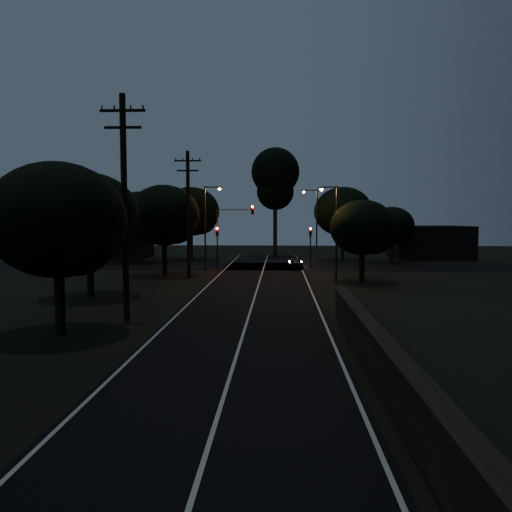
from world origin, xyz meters
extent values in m
plane|color=black|center=(0.00, 0.00, 0.00)|extent=(160.00, 160.00, 0.00)
cube|color=black|center=(0.00, 22.00, 0.01)|extent=(8.00, 70.00, 0.02)
cube|color=black|center=(0.00, 42.00, 0.01)|extent=(60.00, 8.00, 0.02)
cube|color=beige|center=(0.00, 22.00, 0.03)|extent=(0.12, 70.00, 0.01)
cube|color=beige|center=(-3.75, 22.00, 0.03)|extent=(0.12, 70.00, 0.01)
cube|color=beige|center=(3.75, 22.00, 0.03)|extent=(0.12, 70.00, 0.01)
cube|color=black|center=(4.60, 3.00, 0.75)|extent=(0.40, 26.00, 1.50)
cube|color=black|center=(4.60, 3.00, 1.55)|extent=(0.55, 26.00, 0.10)
cylinder|color=black|center=(-6.00, 15.00, 5.50)|extent=(0.30, 0.30, 11.00)
cube|color=black|center=(-6.00, 15.00, 10.20)|extent=(2.20, 0.12, 0.12)
cube|color=black|center=(-6.00, 15.00, 9.40)|extent=(1.80, 0.12, 0.12)
cylinder|color=black|center=(-6.00, 32.00, 5.25)|extent=(0.30, 0.30, 10.50)
cube|color=black|center=(-6.00, 32.00, 9.70)|extent=(2.20, 0.12, 0.12)
cube|color=black|center=(-6.00, 32.00, 8.90)|extent=(1.80, 0.12, 0.12)
cylinder|color=black|center=(-8.00, 12.00, 1.38)|extent=(0.44, 0.44, 2.77)
ellipsoid|color=black|center=(-8.00, 12.00, 4.97)|extent=(5.88, 5.88, 5.00)
sphere|color=black|center=(-6.97, 11.41, 4.39)|extent=(3.53, 3.53, 3.53)
cylinder|color=black|center=(-10.50, 22.00, 1.45)|extent=(0.44, 0.44, 2.90)
ellipsoid|color=black|center=(-10.50, 22.00, 5.25)|extent=(6.26, 6.26, 5.32)
sphere|color=black|center=(-9.40, 21.37, 4.62)|extent=(3.75, 3.75, 3.75)
cylinder|color=black|center=(-8.50, 34.00, 1.46)|extent=(0.44, 0.44, 2.91)
ellipsoid|color=black|center=(-8.50, 34.00, 5.25)|extent=(6.22, 6.22, 5.28)
sphere|color=black|center=(-7.41, 33.38, 4.62)|extent=(3.73, 3.73, 3.73)
cylinder|color=black|center=(-9.00, 50.00, 1.59)|extent=(0.44, 0.44, 3.19)
ellipsoid|color=black|center=(-9.00, 50.00, 5.75)|extent=(6.83, 6.83, 5.81)
sphere|color=black|center=(-7.80, 49.32, 5.07)|extent=(4.10, 4.10, 4.10)
cylinder|color=black|center=(-14.00, 46.00, 1.48)|extent=(0.44, 0.44, 2.96)
ellipsoid|color=black|center=(-14.00, 46.00, 5.29)|extent=(6.22, 6.22, 5.29)
sphere|color=black|center=(-12.91, 45.38, 4.67)|extent=(3.73, 3.73, 3.73)
cylinder|color=black|center=(9.00, 50.00, 1.58)|extent=(0.44, 0.44, 3.16)
ellipsoid|color=black|center=(9.00, 50.00, 5.72)|extent=(6.81, 6.81, 5.79)
sphere|color=black|center=(10.19, 49.32, 5.04)|extent=(4.08, 4.08, 4.08)
cylinder|color=black|center=(14.00, 47.00, 1.15)|extent=(0.44, 0.44, 2.30)
ellipsoid|color=black|center=(14.00, 47.00, 4.15)|extent=(4.91, 4.91, 4.18)
sphere|color=black|center=(14.86, 46.51, 3.65)|extent=(2.95, 2.95, 2.95)
cylinder|color=black|center=(8.00, 30.00, 1.19)|extent=(0.44, 0.44, 2.38)
ellipsoid|color=black|center=(8.00, 30.00, 4.28)|extent=(5.06, 5.06, 4.30)
sphere|color=black|center=(8.89, 29.49, 3.78)|extent=(3.04, 3.04, 3.04)
cylinder|color=black|center=(1.00, 55.00, 3.82)|extent=(0.50, 0.50, 7.64)
sphere|color=black|center=(1.00, 55.00, 10.84)|extent=(6.11, 6.11, 6.11)
sphere|color=black|center=(1.00, 55.00, 8.34)|extent=(4.72, 4.72, 4.72)
cube|color=black|center=(-20.00, 52.00, 2.20)|extent=(10.00, 8.00, 4.40)
cube|color=black|center=(20.00, 53.00, 2.00)|extent=(9.00, 7.00, 4.00)
cylinder|color=black|center=(-4.60, 40.00, 1.60)|extent=(0.12, 0.12, 3.20)
cube|color=black|center=(-4.60, 40.00, 3.65)|extent=(0.28, 0.22, 0.90)
sphere|color=#FF0705|center=(-4.60, 39.87, 3.95)|extent=(0.22, 0.22, 0.22)
cylinder|color=black|center=(4.60, 40.00, 1.60)|extent=(0.12, 0.12, 3.20)
cube|color=black|center=(4.60, 40.00, 3.65)|extent=(0.28, 0.22, 0.90)
sphere|color=#FF0705|center=(4.60, 39.87, 3.95)|extent=(0.22, 0.22, 0.22)
cylinder|color=black|center=(-4.60, 40.00, 2.50)|extent=(0.12, 0.12, 5.00)
cube|color=black|center=(-1.10, 40.00, 5.80)|extent=(0.28, 0.22, 0.90)
sphere|color=#FF0705|center=(-1.10, 39.87, 6.10)|extent=(0.22, 0.22, 0.22)
cube|color=black|center=(-2.85, 40.00, 5.80)|extent=(3.50, 0.08, 0.08)
cylinder|color=black|center=(-5.50, 38.00, 4.00)|extent=(0.16, 0.16, 8.00)
cube|color=black|center=(-4.80, 38.00, 7.90)|extent=(1.40, 0.10, 0.10)
cube|color=black|center=(-4.10, 38.00, 7.85)|extent=(0.35, 0.22, 0.12)
sphere|color=orange|center=(-4.10, 38.00, 7.75)|extent=(0.26, 0.26, 0.26)
cylinder|color=black|center=(5.50, 44.00, 4.00)|extent=(0.16, 0.16, 8.00)
cube|color=black|center=(4.80, 44.00, 7.90)|extent=(1.40, 0.10, 0.10)
cube|color=black|center=(4.10, 44.00, 7.85)|extent=(0.35, 0.22, 0.12)
sphere|color=orange|center=(4.10, 44.00, 7.75)|extent=(0.26, 0.26, 0.26)
cylinder|color=black|center=(6.00, 30.00, 3.75)|extent=(0.16, 0.16, 7.50)
cube|color=black|center=(5.40, 30.00, 7.40)|extent=(1.20, 0.10, 0.10)
cube|color=black|center=(4.80, 30.00, 7.35)|extent=(0.35, 0.22, 0.12)
sphere|color=orange|center=(4.80, 30.00, 7.25)|extent=(0.26, 0.26, 0.26)
imported|color=black|center=(3.20, 40.08, 0.54)|extent=(1.30, 3.19, 1.08)
camera|label=1|loc=(1.56, -9.07, 5.10)|focal=35.00mm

